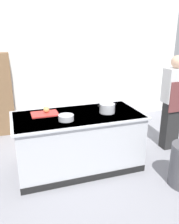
# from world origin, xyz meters

# --- Properties ---
(ground_plane) EXTENTS (10.00, 10.00, 0.00)m
(ground_plane) POSITION_xyz_m (0.00, 0.00, 0.00)
(ground_plane) COLOR gray
(back_wall) EXTENTS (6.40, 0.12, 3.00)m
(back_wall) POSITION_xyz_m (0.00, 2.10, 1.50)
(back_wall) COLOR white
(back_wall) RESTS_ON ground_plane
(counter_island) EXTENTS (1.98, 0.98, 0.90)m
(counter_island) POSITION_xyz_m (0.00, -0.00, 0.47)
(counter_island) COLOR #B7BABF
(counter_island) RESTS_ON ground_plane
(cutting_board) EXTENTS (0.40, 0.28, 0.02)m
(cutting_board) POSITION_xyz_m (-0.48, 0.17, 0.91)
(cutting_board) COLOR red
(cutting_board) RESTS_ON counter_island
(onion) EXTENTS (0.09, 0.09, 0.09)m
(onion) POSITION_xyz_m (-0.45, 0.20, 0.97)
(onion) COLOR tan
(onion) RESTS_ON cutting_board
(stock_pot) EXTENTS (0.30, 0.24, 0.14)m
(stock_pot) POSITION_xyz_m (0.45, -0.05, 0.97)
(stock_pot) COLOR #B7BABF
(stock_pot) RESTS_ON counter_island
(mixing_bowl) EXTENTS (0.22, 0.22, 0.08)m
(mixing_bowl) POSITION_xyz_m (-0.23, -0.18, 0.94)
(mixing_bowl) COLOR #B7BABF
(mixing_bowl) RESTS_ON counter_island
(person_chef) EXTENTS (0.38, 0.25, 1.72)m
(person_chef) POSITION_xyz_m (1.80, 0.11, 0.91)
(person_chef) COLOR #262626
(person_chef) RESTS_ON ground_plane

